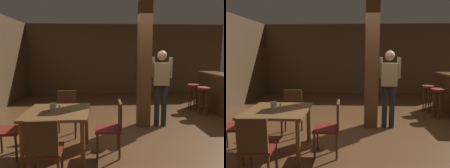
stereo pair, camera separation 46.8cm
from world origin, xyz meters
TOP-DOWN VIEW (x-y plane):
  - ground_plane at (0.00, 0.00)m, footprint 10.80×10.80m
  - wall_back at (0.00, 4.50)m, footprint 8.00×0.10m
  - pillar at (-0.06, 0.41)m, footprint 0.28×0.28m
  - dining_table at (-1.74, -1.00)m, footprint 1.00×1.00m
  - chair_east at (-0.85, -1.03)m, footprint 0.42×0.42m
  - chair_south at (-1.74, -1.86)m, footprint 0.44×0.44m
  - chair_north at (-1.73, -0.09)m, footprint 0.45×0.45m
  - chair_west at (-2.60, -1.04)m, footprint 0.44×0.44m
  - napkin_cup at (-1.82, -0.95)m, footprint 0.11×0.11m
  - salt_shaker at (-1.72, -0.89)m, footprint 0.03×0.03m
  - standing_person at (0.32, 0.35)m, footprint 0.47×0.25m
  - bar_stool_near at (1.72, 1.12)m, footprint 0.36×0.36m
  - bar_stool_mid at (1.66, 1.68)m, footprint 0.33×0.33m

SIDE VIEW (x-z plane):
  - ground_plane at x=0.00m, z-range 0.00..0.00m
  - chair_east at x=-0.85m, z-range 0.06..0.95m
  - chair_south at x=-1.74m, z-range 0.06..0.95m
  - chair_north at x=-1.73m, z-range 0.06..0.95m
  - chair_west at x=-2.60m, z-range 0.06..0.95m
  - bar_stool_mid at x=1.66m, z-range 0.18..0.94m
  - bar_stool_near at x=1.72m, z-range 0.20..0.96m
  - dining_table at x=-1.74m, z-range 0.26..1.01m
  - salt_shaker at x=-1.72m, z-range 0.75..0.82m
  - napkin_cup at x=-1.82m, z-range 0.75..0.87m
  - standing_person at x=0.32m, z-range 0.14..1.86m
  - wall_back at x=0.00m, z-range 0.00..2.80m
  - pillar at x=-0.06m, z-range 0.00..2.80m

